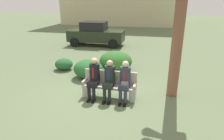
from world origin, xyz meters
The scene contains 9 objects.
ground_plane centered at (0.00, 0.00, 0.00)m, with size 80.00×80.00×0.00m, color #5B6B4B.
park_bench centered at (0.33, -0.08, 0.42)m, with size 1.79×0.44×0.90m.
seated_man_left centered at (-0.17, -0.20, 0.76)m, with size 0.34×0.72×1.36m.
seated_man_middle centered at (0.35, -0.20, 0.74)m, with size 0.34×0.72×1.32m.
seated_man_right centered at (0.86, -0.21, 0.74)m, with size 0.34×0.72×1.33m.
shrub_near_bench centered at (-0.98, 1.45, 0.39)m, with size 1.24×1.13×0.77m, color #265F2B.
shrub_mid_lawn centered at (-0.03, 2.52, 0.47)m, with size 1.50×1.37×0.94m, color #2F6527.
shrub_far_lawn centered at (-2.45, 2.16, 0.26)m, with size 0.85×0.77×0.53m, color #255931.
parked_car_near centered at (-2.58, 7.53, 0.84)m, with size 3.93×1.77×1.68m.
Camera 1 is at (1.83, -6.05, 3.15)m, focal length 32.09 mm.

